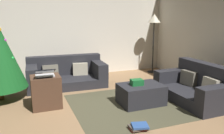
{
  "coord_description": "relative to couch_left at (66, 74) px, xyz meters",
  "views": [
    {
      "loc": [
        -0.96,
        -3.24,
        1.68
      ],
      "look_at": [
        0.55,
        0.6,
        0.75
      ],
      "focal_mm": 37.4,
      "sensor_mm": 36.0,
      "label": 1
    }
  ],
  "objects": [
    {
      "name": "gift_box",
      "position": [
        1.01,
        -1.75,
        0.17
      ],
      "size": [
        0.24,
        0.18,
        0.11
      ],
      "primitive_type": "cube",
      "rotation": [
        0.0,
        0.0,
        -0.07
      ],
      "color": "#19662D",
      "rests_on": "ottoman"
    },
    {
      "name": "area_rug",
      "position": [
        1.1,
        -1.76,
        -0.26
      ],
      "size": [
        2.6,
        2.0,
        0.01
      ],
      "primitive_type": "cube",
      "color": "#4A4732",
      "rests_on": "ground_plane"
    },
    {
      "name": "ottoman",
      "position": [
        1.1,
        -1.76,
        -0.08
      ],
      "size": [
        0.82,
        0.59,
        0.38
      ],
      "primitive_type": "cube",
      "color": "#26262B",
      "rests_on": "ground_plane"
    },
    {
      "name": "corner_lamp",
      "position": [
        2.62,
        0.34,
        1.18
      ],
      "size": [
        0.36,
        0.36,
        1.7
      ],
      "color": "black",
      "rests_on": "ground_plane"
    },
    {
      "name": "side_table",
      "position": [
        -0.6,
        -1.26,
        0.03
      ],
      "size": [
        0.52,
        0.44,
        0.59
      ],
      "primitive_type": "cube",
      "color": "#4C3323",
      "rests_on": "ground_plane"
    },
    {
      "name": "laptop",
      "position": [
        -0.6,
        -1.33,
        0.38
      ],
      "size": [
        0.34,
        0.41,
        0.18
      ],
      "color": "silver",
      "rests_on": "side_table"
    },
    {
      "name": "book_stack",
      "position": [
        0.57,
        -2.67,
        -0.22
      ],
      "size": [
        0.29,
        0.26,
        0.09
      ],
      "color": "#B7332D",
      "rests_on": "ground_plane"
    },
    {
      "name": "ground_plane",
      "position": [
        -0.01,
        -2.25,
        -0.27
      ],
      "size": [
        6.4,
        6.4,
        0.0
      ],
      "primitive_type": "plane",
      "color": "#93704C"
    },
    {
      "name": "tv_remote",
      "position": [
        1.02,
        -1.69,
        0.12
      ],
      "size": [
        0.06,
        0.16,
        0.02
      ],
      "primitive_type": "cube",
      "rotation": [
        0.0,
        0.0,
        -0.07
      ],
      "color": "black",
      "rests_on": "ottoman"
    },
    {
      "name": "couch_left",
      "position": [
        0.0,
        0.0,
        0.0
      ],
      "size": [
        1.84,
        1.01,
        0.69
      ],
      "rotation": [
        0.0,
        0.0,
        3.1
      ],
      "color": "#26262B",
      "rests_on": "ground_plane"
    },
    {
      "name": "rear_partition",
      "position": [
        -0.01,
        0.89,
        1.03
      ],
      "size": [
        6.4,
        0.12,
        2.6
      ],
      "primitive_type": "cube",
      "color": "silver",
      "rests_on": "ground_plane"
    },
    {
      "name": "couch_right",
      "position": [
        2.24,
        -1.99,
        0.01
      ],
      "size": [
        0.9,
        1.55,
        0.73
      ],
      "rotation": [
        0.0,
        0.0,
        1.58
      ],
      "color": "#26262B",
      "rests_on": "ground_plane"
    }
  ]
}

